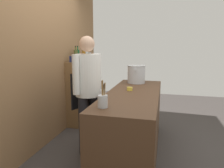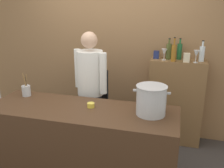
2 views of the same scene
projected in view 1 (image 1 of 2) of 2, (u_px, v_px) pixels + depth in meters
ground_plane at (132, 152)px, 2.95m from camera, size 8.00×8.00×0.00m
brick_back_panel at (41, 48)px, 3.03m from camera, size 4.40×0.10×3.00m
prep_counter at (133, 123)px, 2.87m from camera, size 2.09×0.70×0.90m
bar_cabinet at (82, 92)px, 4.07m from camera, size 0.76×0.32×1.25m
chef at (88, 87)px, 2.83m from camera, size 0.50×0.40×1.66m
stockpot_large at (136, 74)px, 3.49m from camera, size 0.37×0.31×0.31m
utensil_crock at (103, 101)px, 2.07m from camera, size 0.10×0.10×0.29m
butter_jar at (130, 89)px, 2.89m from camera, size 0.08×0.08×0.05m
wine_bottle_amber at (84, 55)px, 3.84m from camera, size 0.06×0.06×0.32m
wine_bottle_green at (78, 55)px, 3.95m from camera, size 0.07×0.07×0.29m
wine_bottle_clear at (87, 55)px, 4.22m from camera, size 0.07×0.07×0.28m
wine_bottle_olive at (76, 55)px, 3.81m from camera, size 0.07×0.07×0.29m
wine_glass_short at (90, 55)px, 4.12m from camera, size 0.08×0.08×0.17m
wine_glass_tall at (79, 56)px, 3.74m from camera, size 0.08×0.08×0.16m
spice_tin_cream at (87, 58)px, 4.02m from camera, size 0.08×0.08×0.12m
spice_tin_navy at (72, 59)px, 3.66m from camera, size 0.08×0.08×0.11m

